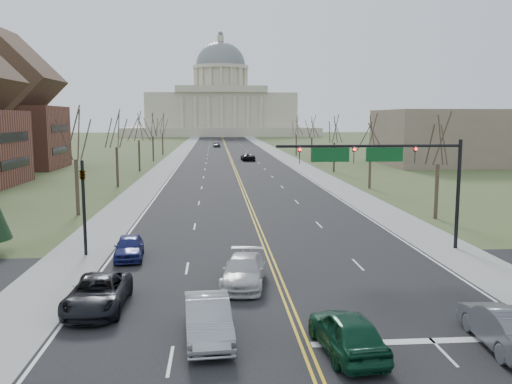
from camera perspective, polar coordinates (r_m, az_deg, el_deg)
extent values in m
plane|color=#46552A|center=(22.40, 4.72, -14.75)|extent=(600.00, 600.00, 0.00)
cube|color=black|center=(130.74, -2.90, 4.07)|extent=(20.00, 380.00, 0.01)
cube|color=black|center=(27.98, 2.76, -10.05)|extent=(120.00, 14.00, 0.01)
cube|color=gray|center=(130.98, -8.16, 4.01)|extent=(4.00, 380.00, 0.03)
cube|color=gray|center=(131.59, 2.35, 4.10)|extent=(4.00, 380.00, 0.03)
cube|color=gold|center=(130.74, -2.90, 4.07)|extent=(0.42, 380.00, 0.01)
cube|color=silver|center=(130.86, -7.20, 4.02)|extent=(0.15, 380.00, 0.01)
cube|color=silver|center=(131.36, 1.39, 4.10)|extent=(0.15, 380.00, 0.01)
cube|color=silver|center=(22.81, 18.07, -14.66)|extent=(9.50, 0.50, 0.01)
cube|color=#BAB29B|center=(270.52, -3.68, 6.43)|extent=(90.00, 60.00, 4.00)
cube|color=#BAB29B|center=(270.46, -3.70, 8.55)|extent=(70.00, 40.00, 16.00)
cube|color=#BAB29B|center=(250.27, -3.66, 10.79)|extent=(42.00, 3.00, 3.00)
cylinder|color=#BAB29B|center=(270.99, -3.72, 11.51)|extent=(24.00, 24.00, 12.00)
cylinder|color=#BAB29B|center=(271.52, -3.74, 12.95)|extent=(27.00, 27.00, 1.60)
ellipsoid|color=slate|center=(271.59, -3.74, 13.11)|extent=(24.00, 24.00, 22.80)
cylinder|color=#BAB29B|center=(273.08, -3.76, 15.81)|extent=(3.20, 3.20, 3.00)
sphere|color=slate|center=(273.41, -3.77, 16.29)|extent=(2.40, 2.40, 2.40)
cylinder|color=black|center=(37.77, 20.49, -0.26)|extent=(0.24, 0.24, 7.20)
cylinder|color=black|center=(35.36, 11.85, 4.76)|extent=(12.00, 0.18, 0.18)
imported|color=black|center=(36.34, 16.38, 3.82)|extent=(0.35, 0.40, 1.10)
sphere|color=#FF0C0C|center=(36.18, 16.49, 4.36)|extent=(0.18, 0.18, 0.18)
imported|color=black|center=(35.13, 10.26, 3.89)|extent=(0.35, 0.40, 1.10)
sphere|color=#FF0C0C|center=(34.96, 10.33, 4.44)|extent=(0.18, 0.18, 0.18)
imported|color=black|center=(34.41, 4.59, 3.91)|extent=(0.35, 0.40, 1.10)
sphere|color=#FF0C0C|center=(34.24, 4.64, 4.47)|extent=(0.18, 0.18, 0.18)
cube|color=#0C4C1E|center=(35.68, 13.37, 3.86)|extent=(2.40, 0.12, 0.90)
cube|color=#0C4C1E|center=(34.78, 7.86, 3.90)|extent=(2.40, 0.12, 0.90)
cylinder|color=black|center=(35.33, -17.66, -1.65)|extent=(0.20, 0.20, 6.00)
imported|color=black|center=(35.05, -17.81, 1.90)|extent=(0.32, 0.36, 0.99)
cylinder|color=#3A2E22|center=(48.65, 18.47, 0.05)|extent=(0.32, 0.32, 4.68)
cylinder|color=#3A2E22|center=(50.29, -18.32, 0.45)|extent=(0.32, 0.32, 4.95)
cylinder|color=#3A2E22|center=(67.41, 11.90, 2.35)|extent=(0.32, 0.32, 4.68)
cylinder|color=#3A2E22|center=(69.75, -14.40, 2.56)|extent=(0.32, 0.32, 4.95)
cylinder|color=#3A2E22|center=(86.72, 8.22, 3.63)|extent=(0.32, 0.32, 4.68)
cylinder|color=#3A2E22|center=(89.46, -12.19, 3.75)|extent=(0.32, 0.32, 4.95)
cylinder|color=#3A2E22|center=(106.29, 5.87, 4.43)|extent=(0.32, 0.32, 4.68)
cylinder|color=#3A2E22|center=(109.27, -10.78, 4.50)|extent=(0.32, 0.32, 4.95)
cylinder|color=#3A2E22|center=(125.99, 4.26, 4.98)|extent=(0.32, 0.32, 4.68)
cylinder|color=#3A2E22|center=(129.13, -9.80, 5.02)|extent=(0.32, 0.32, 4.95)
cube|color=black|center=(74.98, -23.94, 2.78)|extent=(0.10, 9.80, 1.20)
cube|color=black|center=(74.79, -24.08, 5.31)|extent=(0.10, 9.80, 1.20)
cube|color=brown|center=(100.63, -24.61, 5.23)|extent=(17.00, 14.00, 10.50)
cube|color=#3F2D1F|center=(100.76, -24.93, 10.63)|extent=(17.00, 14.28, 17.00)
cube|color=black|center=(98.11, -19.84, 4.20)|extent=(0.10, 9.80, 1.20)
cube|color=black|center=(97.97, -19.94, 6.34)|extent=(0.10, 9.80, 1.20)
cube|color=#736552|center=(105.77, 19.92, 5.43)|extent=(25.00, 20.00, 10.00)
imported|color=#0D3A24|center=(20.72, 9.55, -14.33)|extent=(2.41, 4.90, 1.61)
imported|color=#54565C|center=(22.97, 24.65, -12.67)|extent=(2.00, 5.03, 1.63)
imported|color=gray|center=(21.73, -5.10, -13.14)|extent=(2.09, 5.06, 1.63)
imported|color=black|center=(25.79, -16.33, -10.20)|extent=(2.50, 5.34, 1.48)
imported|color=#BBBBBB|center=(28.15, -1.31, -8.32)|extent=(2.79, 5.40, 1.50)
imported|color=navy|center=(34.24, -13.22, -5.65)|extent=(2.05, 4.34, 1.44)
imported|color=black|center=(108.71, -0.87, 3.72)|extent=(2.79, 5.59, 1.52)
imported|color=#52565A|center=(159.36, -4.15, 5.02)|extent=(2.18, 4.75, 1.58)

